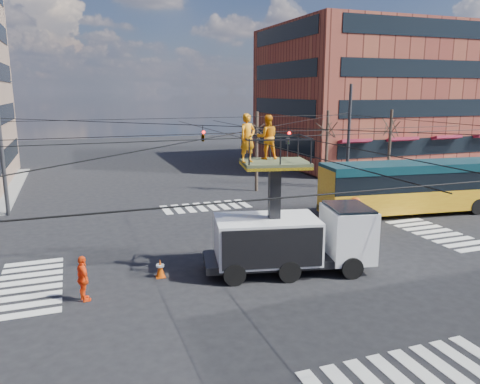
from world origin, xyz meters
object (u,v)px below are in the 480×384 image
at_px(utility_truck, 292,222).
at_px(city_bus, 416,186).
at_px(traffic_cone, 160,268).
at_px(flagger, 355,215).
at_px(worker_ground, 83,279).

height_order(utility_truck, city_bus, utility_truck).
xyz_separation_m(traffic_cone, flagger, (11.04, 2.76, 0.57)).
xyz_separation_m(worker_ground, flagger, (14.04, 4.03, 0.10)).
bearing_deg(utility_truck, city_bus, 39.82).
height_order(city_bus, worker_ground, city_bus).
xyz_separation_m(city_bus, traffic_cone, (-16.80, -4.88, -1.34)).
distance_m(city_bus, traffic_cone, 17.55).
bearing_deg(traffic_cone, flagger, 14.05).
relative_size(city_bus, flagger, 6.40).
bearing_deg(flagger, city_bus, 79.22).
distance_m(city_bus, flagger, 6.19).
height_order(utility_truck, traffic_cone, utility_truck).
relative_size(traffic_cone, worker_ground, 0.45).
bearing_deg(worker_ground, flagger, -89.85).
height_order(traffic_cone, flagger, flagger).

